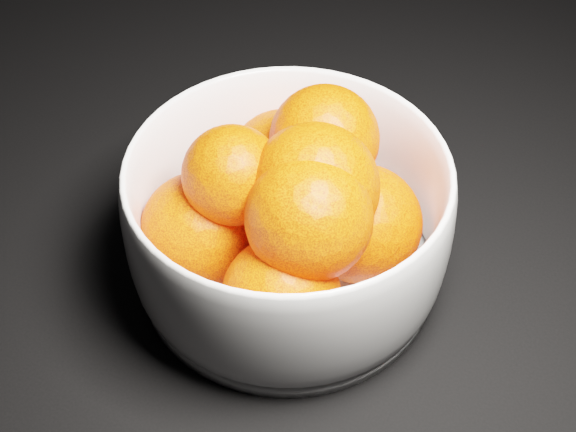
% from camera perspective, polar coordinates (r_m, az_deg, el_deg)
% --- Properties ---
extents(ground, '(3.00, 3.00, 0.00)m').
position_cam_1_polar(ground, '(0.83, -9.85, 7.71)').
color(ground, black).
rests_on(ground, ground).
extents(bowl, '(0.25, 0.25, 0.12)m').
position_cam_1_polar(bowl, '(0.62, 0.00, -0.39)').
color(bowl, white).
rests_on(bowl, ground).
extents(orange_pile, '(0.20, 0.22, 0.15)m').
position_cam_1_polar(orange_pile, '(0.60, 0.29, 0.79)').
color(orange_pile, '#FF3E06').
rests_on(orange_pile, bowl).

